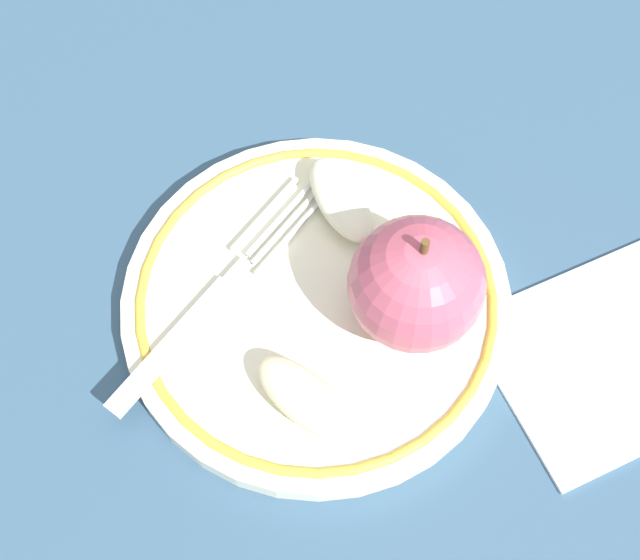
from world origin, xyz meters
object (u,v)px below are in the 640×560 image
(apple_red_whole, at_px, (416,284))
(fork, at_px, (212,300))
(plate, at_px, (320,302))
(napkin_folded, at_px, (615,353))
(apple_slice_front, at_px, (341,199))
(apple_slice_back, at_px, (304,397))

(apple_red_whole, xyz_separation_m, fork, (0.05, 0.10, -0.04))
(plate, relative_size, napkin_folded, 1.61)
(apple_red_whole, distance_m, napkin_folded, 0.13)
(apple_slice_front, bearing_deg, plate, 142.87)
(apple_slice_front, bearing_deg, napkin_folded, -144.62)
(fork, bearing_deg, apple_red_whole, -56.77)
(apple_red_whole, height_order, apple_slice_front, apple_red_whole)
(apple_red_whole, distance_m, fork, 0.12)
(apple_red_whole, distance_m, apple_slice_back, 0.09)
(apple_slice_front, xyz_separation_m, napkin_folded, (-0.14, -0.11, -0.03))
(fork, height_order, napkin_folded, fork)
(apple_slice_back, bearing_deg, plate, -55.60)
(apple_slice_back, distance_m, napkin_folded, 0.19)
(plate, bearing_deg, apple_slice_front, -34.84)
(plate, bearing_deg, fork, 70.34)
(apple_slice_back, bearing_deg, apple_slice_front, -57.72)
(apple_slice_front, relative_size, apple_slice_back, 1.00)
(plate, bearing_deg, napkin_folded, -122.98)
(apple_slice_front, height_order, fork, apple_slice_front)
(apple_red_whole, xyz_separation_m, apple_slice_back, (-0.03, 0.08, -0.03))
(plate, xyz_separation_m, apple_slice_back, (-0.06, 0.03, 0.02))
(fork, bearing_deg, napkin_folded, -59.34)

